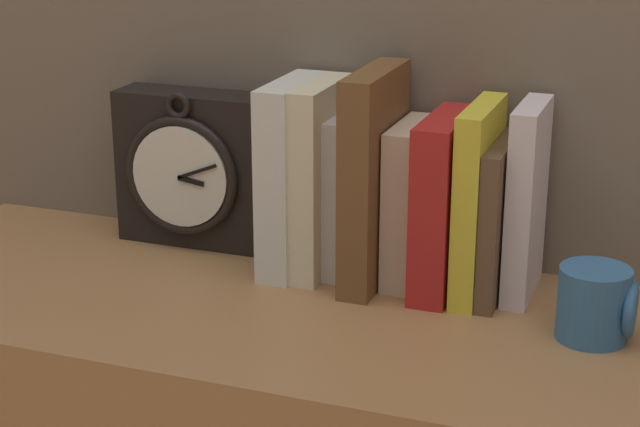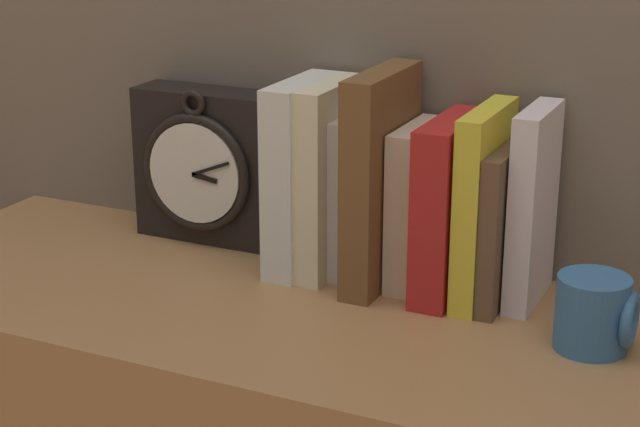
{
  "view_description": "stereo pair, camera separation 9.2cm",
  "coord_description": "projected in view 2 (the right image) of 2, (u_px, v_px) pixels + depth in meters",
  "views": [
    {
      "loc": [
        0.37,
        -1.01,
        1.26
      ],
      "look_at": [
        0.0,
        0.0,
        0.89
      ],
      "focal_mm": 60.0,
      "sensor_mm": 36.0,
      "label": 1
    },
    {
      "loc": [
        0.46,
        -0.97,
        1.26
      ],
      "look_at": [
        0.0,
        0.0,
        0.89
      ],
      "focal_mm": 60.0,
      "sensor_mm": 36.0,
      "label": 2
    }
  ],
  "objects": [
    {
      "name": "book_slot0_white",
      "position": [
        302.0,
        175.0,
        1.26
      ],
      "size": [
        0.04,
        0.14,
        0.23
      ],
      "color": "silver",
      "rests_on": "bookshelf"
    },
    {
      "name": "book_slot1_cream",
      "position": [
        330.0,
        179.0,
        1.25
      ],
      "size": [
        0.03,
        0.14,
        0.23
      ],
      "color": "beige",
      "rests_on": "bookshelf"
    },
    {
      "name": "book_slot8_white",
      "position": [
        533.0,
        207.0,
        1.16
      ],
      "size": [
        0.03,
        0.12,
        0.22
      ],
      "color": "white",
      "rests_on": "bookshelf"
    },
    {
      "name": "book_slot5_red",
      "position": [
        449.0,
        207.0,
        1.19
      ],
      "size": [
        0.04,
        0.15,
        0.2
      ],
      "color": "red",
      "rests_on": "bookshelf"
    },
    {
      "name": "book_slot3_brown",
      "position": [
        381.0,
        179.0,
        1.21
      ],
      "size": [
        0.04,
        0.15,
        0.25
      ],
      "color": "brown",
      "rests_on": "bookshelf"
    },
    {
      "name": "book_slot6_yellow",
      "position": [
        484.0,
        205.0,
        1.17
      ],
      "size": [
        0.03,
        0.14,
        0.22
      ],
      "color": "yellow",
      "rests_on": "bookshelf"
    },
    {
      "name": "book_slot7_brown",
      "position": [
        505.0,
        225.0,
        1.17
      ],
      "size": [
        0.02,
        0.14,
        0.18
      ],
      "color": "brown",
      "rests_on": "bookshelf"
    },
    {
      "name": "book_slot4_cream",
      "position": [
        416.0,
        205.0,
        1.22
      ],
      "size": [
        0.03,
        0.12,
        0.19
      ],
      "color": "beige",
      "rests_on": "bookshelf"
    },
    {
      "name": "mug",
      "position": [
        595.0,
        314.0,
        1.07
      ],
      "size": [
        0.08,
        0.07,
        0.08
      ],
      "color": "teal",
      "rests_on": "bookshelf"
    },
    {
      "name": "book_slot2_white",
      "position": [
        358.0,
        194.0,
        1.25
      ],
      "size": [
        0.03,
        0.11,
        0.19
      ],
      "color": "white",
      "rests_on": "bookshelf"
    },
    {
      "name": "clock",
      "position": [
        209.0,
        166.0,
        1.36
      ],
      "size": [
        0.19,
        0.08,
        0.2
      ],
      "color": "black",
      "rests_on": "bookshelf"
    }
  ]
}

